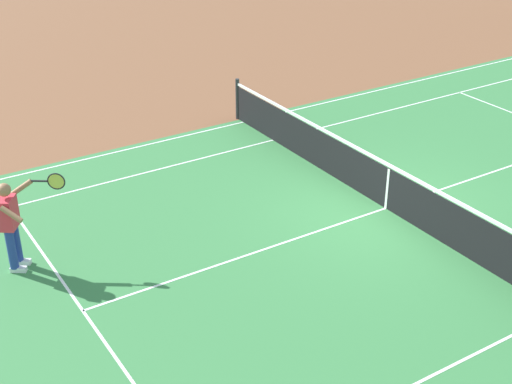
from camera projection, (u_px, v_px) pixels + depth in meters
name	position (u px, v px, depth m)	size (l,w,h in m)	color
ground_plane	(386.00, 208.00, 14.72)	(60.00, 60.00, 0.00)	brown
court_slab	(386.00, 208.00, 14.72)	(24.20, 11.40, 0.00)	#387A42
court_line_markings	(386.00, 208.00, 14.72)	(23.85, 11.05, 0.01)	white
tennis_net	(388.00, 187.00, 14.49)	(0.10, 11.70, 1.08)	#2D2D33
tennis_player_near	(12.00, 221.00, 12.37)	(1.18, 0.75, 1.70)	navy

